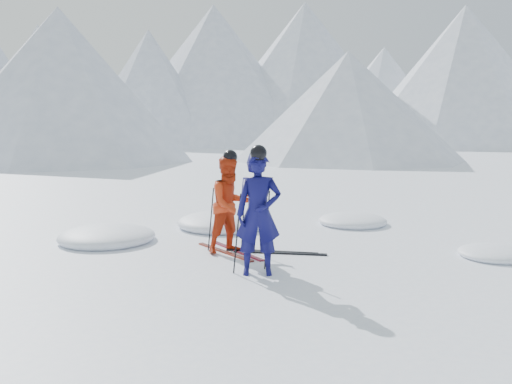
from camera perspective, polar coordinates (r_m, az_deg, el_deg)
name	(u,v)px	position (r m, az deg, el deg)	size (l,w,h in m)	color
ground	(344,249)	(10.39, 9.22, -5.94)	(160.00, 160.00, 0.00)	white
mountain_range	(183,67)	(45.51, -7.73, 12.94)	(106.15, 62.94, 15.53)	#B2BCD1
skier_blue	(258,214)	(8.42, 0.26, -2.32)	(0.70, 0.46, 1.93)	#0C0C48
skier_red	(231,205)	(9.86, -2.70, -1.33)	(0.86, 0.67, 1.77)	red
pole_blue_left	(237,234)	(8.52, -2.00, -4.41)	(0.02, 0.02, 1.28)	black
pole_blue_right	(267,230)	(8.80, 1.17, -4.01)	(0.02, 0.02, 1.28)	black
pole_red_left	(211,219)	(10.05, -4.77, -2.88)	(0.02, 0.02, 1.18)	black
pole_red_right	(243,218)	(10.14, -1.36, -2.76)	(0.02, 0.02, 1.18)	black
ski_worn_left	(225,252)	(9.99, -3.32, -6.31)	(0.09, 1.70, 0.03)	black
ski_worn_right	(237,251)	(10.07, -2.02, -6.20)	(0.09, 1.70, 0.03)	black
ski_loose_a	(272,252)	(10.00, 1.67, -6.29)	(0.09, 1.70, 0.03)	black
ski_loose_b	(280,253)	(9.91, 2.55, -6.42)	(0.09, 1.70, 0.03)	black
snow_lumps	(233,233)	(11.72, -2.42, -4.30)	(7.84, 6.03, 0.46)	white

